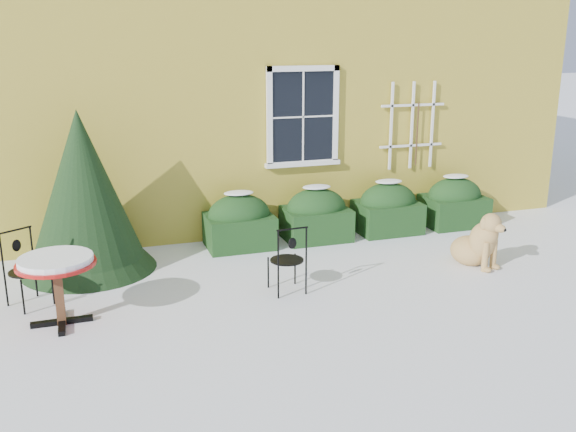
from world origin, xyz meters
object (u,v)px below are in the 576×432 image
object	(u,v)px
evergreen_shrub	(85,207)
bistro_table	(56,268)
patio_chair_far	(26,268)
dog	(478,243)
patio_chair_near	(288,259)

from	to	relation	value
evergreen_shrub	bistro_table	xyz separation A→B (m)	(-0.37, -1.80, -0.23)
evergreen_shrub	bistro_table	world-z (taller)	evergreen_shrub
patio_chair_far	dog	distance (m)	6.18
bistro_table	dog	xyz separation A→B (m)	(5.76, 0.16, -0.35)
patio_chair_near	dog	world-z (taller)	patio_chair_near
evergreen_shrub	dog	xyz separation A→B (m)	(5.39, -1.64, -0.58)
patio_chair_near	patio_chair_far	size ratio (longest dim) A/B	0.97
bistro_table	patio_chair_far	size ratio (longest dim) A/B	0.94
evergreen_shrub	patio_chair_far	xyz separation A→B (m)	(-0.76, -1.07, -0.45)
bistro_table	dog	world-z (taller)	dog
evergreen_shrub	bistro_table	size ratio (longest dim) A/B	2.56
bistro_table	patio_chair_near	xyz separation A→B (m)	(2.82, 0.09, -0.23)
bistro_table	patio_chair_near	bearing A→B (deg)	1.81
evergreen_shrub	bistro_table	distance (m)	1.85
dog	evergreen_shrub	bearing A→B (deg)	144.35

